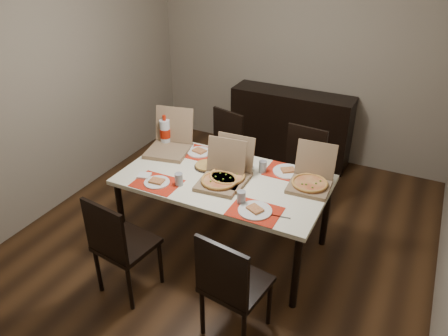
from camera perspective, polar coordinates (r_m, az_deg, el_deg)
The scene contains 20 objects.
ground at distance 4.44m, azimuth 0.69°, elevation -8.45°, with size 3.80×4.00×0.02m, color #3F2613.
room_walls at distance 4.02m, azimuth 3.63°, elevation 15.26°, with size 3.84×4.02×2.62m.
sideboard at distance 5.64m, azimuth 8.67°, elevation 5.41°, with size 1.50×0.40×0.90m, color black.
dining_table at distance 3.88m, azimuth -0.00°, elevation -2.14°, with size 1.80×1.00×0.75m.
chair_near_left at distance 3.58m, azimuth -13.53°, elevation -9.54°, with size 0.47×0.47×0.93m.
chair_near_right at distance 3.15m, azimuth 0.93°, elevation -14.88°, with size 0.48×0.48×0.93m.
chair_far_left at distance 4.86m, azimuth -0.41°, elevation 2.46°, with size 0.52×0.52×0.93m.
chair_far_right at distance 4.54m, azimuth 9.93°, elevation -0.09°, with size 0.45×0.45×0.93m.
setting_near_left at distance 3.80m, azimuth -8.21°, elevation -1.67°, with size 0.45×0.30×0.11m.
setting_near_right at distance 3.43m, azimuth 3.61°, elevation -5.12°, with size 0.48×0.30×0.11m.
setting_far_left at distance 4.25m, azimuth -2.99°, elevation 2.17°, with size 0.50×0.30×0.11m.
setting_far_right at distance 3.95m, azimuth 7.54°, elevation -0.30°, with size 0.49×0.30×0.11m.
napkin_loose at distance 3.73m, azimuth -0.21°, elevation -2.15°, with size 0.12×0.11×0.02m, color white.
pizza_box_center at distance 3.74m, azimuth -0.45°, elevation -1.28°, with size 0.39×0.42×0.35m.
pizza_box_right at distance 3.77m, azimuth 11.24°, elevation -1.61°, with size 0.36×0.40×0.34m.
pizza_box_left at distance 4.31m, azimuth -7.12°, elevation 3.00°, with size 0.46×0.50×0.39m.
pizza_box_extra at distance 3.80m, azimuth 0.62°, elevation -0.70°, with size 0.36×0.40×0.35m.
faina_plate at distance 4.00m, azimuth -2.28°, elevation 0.27°, with size 0.23×0.23×0.03m.
dip_bowl at distance 3.95m, azimuth 2.89°, elevation -0.15°, with size 0.14×0.14×0.03m, color white.
soda_bottle at distance 4.41m, azimuth -7.70°, elevation 4.63°, with size 0.11×0.11×0.32m.
Camera 1 is at (1.51, -3.16, 2.72)m, focal length 35.00 mm.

